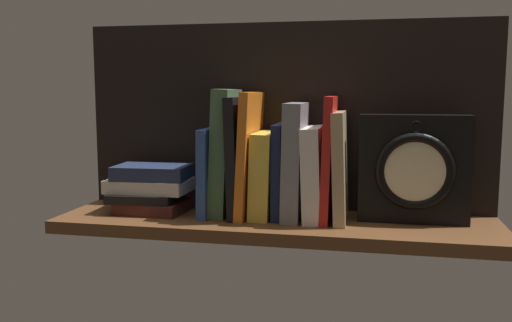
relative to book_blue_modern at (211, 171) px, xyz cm
name	(u,v)px	position (x,y,z in cm)	size (l,w,h in cm)	color
ground_plane	(275,225)	(13.94, -2.30, -10.26)	(88.45, 23.36, 2.50)	brown
back_panel	(284,117)	(13.94, 8.78, 11.05)	(88.45, 1.20, 40.12)	black
book_blue_modern	(211,171)	(0.00, 0.00, 0.00)	(1.91, 15.37, 18.02)	#2D4C8E
book_green_romantic	(225,152)	(2.95, 0.00, 3.96)	(3.38, 12.32, 25.95)	#476B44
book_black_skeptic	(239,157)	(5.97, 0.00, 3.17)	(2.06, 15.66, 24.36)	black
book_orange_pandolfini	(250,154)	(8.19, 0.00, 3.67)	(1.78, 16.35, 25.37)	orange
book_yellow_seinlanguage	(265,174)	(11.37, 0.00, -0.39)	(3.99, 13.71, 17.24)	gold
book_navy_bierce	(280,171)	(14.61, 0.00, 0.47)	(1.89, 12.24, 18.97)	#192147
book_gray_chess	(295,161)	(17.61, 0.00, 2.61)	(3.52, 14.62, 23.25)	gray
book_white_catcher	(314,173)	(21.44, 0.00, 0.23)	(3.54, 15.21, 18.48)	silver
book_red_requiem	(329,158)	(24.37, 0.00, 3.27)	(1.71, 15.27, 24.56)	red
book_tan_shortstories	(340,166)	(26.64, 0.00, 1.78)	(2.24, 15.89, 21.58)	tan
framed_clock	(414,169)	(40.80, 0.34, 1.52)	(21.08, 6.32, 21.08)	black
book_stack_side	(151,189)	(-13.24, -0.96, -4.10)	(17.17, 13.40, 9.93)	#471E19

